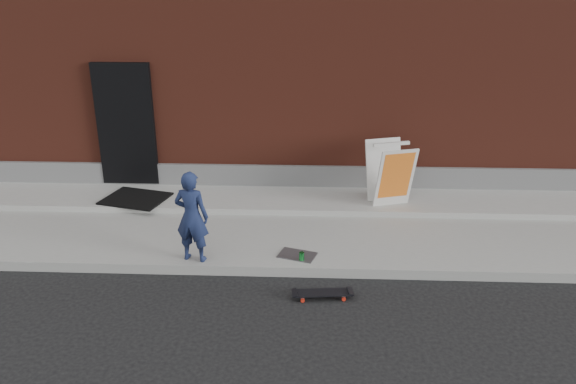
{
  "coord_description": "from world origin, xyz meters",
  "views": [
    {
      "loc": [
        0.79,
        -6.9,
        4.01
      ],
      "look_at": [
        0.46,
        0.8,
        0.98
      ],
      "focal_mm": 35.0,
      "sensor_mm": 36.0,
      "label": 1
    }
  ],
  "objects_px": {
    "child": "(192,217)",
    "pizza_sign": "(390,173)",
    "skateboard": "(323,293)",
    "soda_can": "(302,257)"
  },
  "relations": [
    {
      "from": "skateboard",
      "to": "soda_can",
      "type": "bearing_deg",
      "value": 111.74
    },
    {
      "from": "child",
      "to": "skateboard",
      "type": "distance_m",
      "value": 2.11
    },
    {
      "from": "skateboard",
      "to": "soda_can",
      "type": "distance_m",
      "value": 0.8
    },
    {
      "from": "skateboard",
      "to": "child",
      "type": "bearing_deg",
      "value": 158.63
    },
    {
      "from": "child",
      "to": "pizza_sign",
      "type": "distance_m",
      "value": 3.63
    },
    {
      "from": "child",
      "to": "soda_can",
      "type": "relative_size",
      "value": 9.95
    },
    {
      "from": "skateboard",
      "to": "pizza_sign",
      "type": "bearing_deg",
      "value": 66.65
    },
    {
      "from": "skateboard",
      "to": "soda_can",
      "type": "height_order",
      "value": "soda_can"
    },
    {
      "from": "child",
      "to": "pizza_sign",
      "type": "xyz_separation_m",
      "value": [
        3.01,
        2.02,
        -0.03
      ]
    },
    {
      "from": "child",
      "to": "soda_can",
      "type": "bearing_deg",
      "value": -168.69
    }
  ]
}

